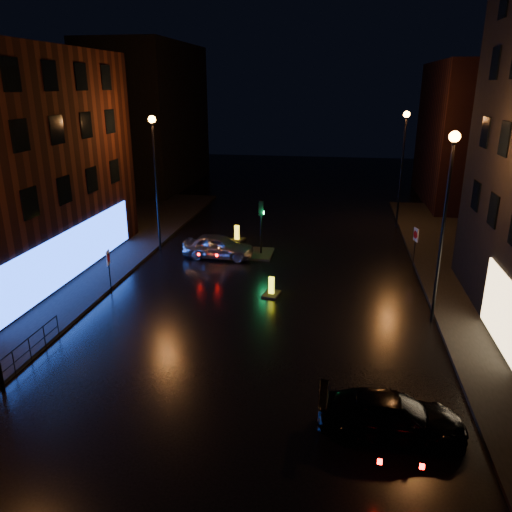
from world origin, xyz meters
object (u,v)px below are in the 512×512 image
object	(u,v)px
dark_sedan	(392,416)
road_sign_right	(416,238)
traffic_signal	(261,247)
silver_hatchback	(218,246)
bollard_far	(237,237)
bollard_near	(271,291)
road_sign_left	(108,261)

from	to	relation	value
dark_sedan	road_sign_right	bearing A→B (deg)	-9.49
traffic_signal	silver_hatchback	world-z (taller)	traffic_signal
traffic_signal	road_sign_right	bearing A→B (deg)	-4.61
silver_hatchback	bollard_far	world-z (taller)	silver_hatchback
traffic_signal	bollard_far	size ratio (longest dim) A/B	2.42
bollard_near	bollard_far	size ratio (longest dim) A/B	0.86
traffic_signal	bollard_near	xyz separation A→B (m)	(1.48, -6.17, -0.29)
bollard_far	road_sign_left	bearing A→B (deg)	-96.24
bollard_far	road_sign_right	xyz separation A→B (m)	(11.18, -3.42, 1.53)
silver_hatchback	road_sign_right	bearing A→B (deg)	-87.19
silver_hatchback	bollard_near	world-z (taller)	silver_hatchback
road_sign_left	road_sign_right	distance (m)	17.03
bollard_near	road_sign_left	bearing A→B (deg)	-162.70
silver_hatchback	traffic_signal	bearing A→B (deg)	-67.25
silver_hatchback	bollard_near	bearing A→B (deg)	-140.89
road_sign_right	road_sign_left	bearing A→B (deg)	6.02
bollard_far	road_sign_right	distance (m)	11.79
bollard_far	dark_sedan	bearing A→B (deg)	-46.52
traffic_signal	bollard_near	world-z (taller)	traffic_signal
dark_sedan	bollard_near	distance (m)	11.14
road_sign_right	silver_hatchback	bearing A→B (deg)	-14.82
dark_sedan	road_sign_left	size ratio (longest dim) A/B	1.99
dark_sedan	road_sign_left	distance (m)	16.00
traffic_signal	silver_hatchback	xyz separation A→B (m)	(-2.50, -0.96, 0.23)
traffic_signal	bollard_far	xyz separation A→B (m)	(-2.09, 2.69, -0.27)
bollard_near	bollard_far	distance (m)	9.55
silver_hatchback	road_sign_right	size ratio (longest dim) A/B	1.83
dark_sedan	bollard_near	world-z (taller)	dark_sedan
silver_hatchback	road_sign_left	bearing A→B (deg)	147.33
bollard_near	road_sign_right	xyz separation A→B (m)	(7.61, 5.43, 1.55)
road_sign_left	road_sign_right	bearing A→B (deg)	9.86
traffic_signal	road_sign_right	distance (m)	9.21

